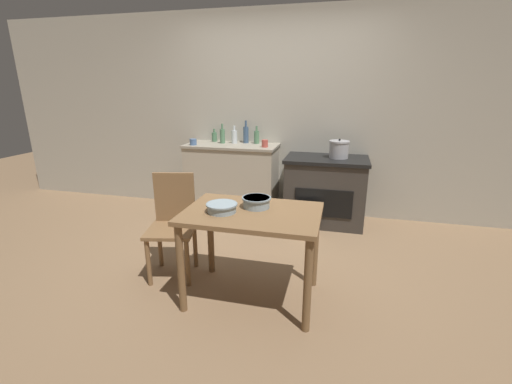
% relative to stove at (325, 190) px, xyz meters
% --- Properties ---
extents(ground_plane, '(14.00, 14.00, 0.00)m').
position_rel_stove_xyz_m(ground_plane, '(-0.66, -1.25, -0.41)').
color(ground_plane, '#896B4C').
extents(wall_back, '(8.00, 0.07, 2.55)m').
position_rel_stove_xyz_m(wall_back, '(-0.66, 0.34, 0.86)').
color(wall_back, '#B2AD9E').
rests_on(wall_back, ground_plane).
extents(counter_cabinet, '(1.18, 0.56, 0.92)m').
position_rel_stove_xyz_m(counter_cabinet, '(-1.21, 0.04, 0.05)').
color(counter_cabinet, '#B2A893').
rests_on(counter_cabinet, ground_plane).
extents(stove, '(0.97, 0.64, 0.82)m').
position_rel_stove_xyz_m(stove, '(0.00, 0.00, 0.00)').
color(stove, '#38332D').
rests_on(stove, ground_plane).
extents(work_table, '(1.02, 0.69, 0.74)m').
position_rel_stove_xyz_m(work_table, '(-0.46, -1.78, 0.21)').
color(work_table, olive).
rests_on(work_table, ground_plane).
extents(chair, '(0.48, 0.48, 0.90)m').
position_rel_stove_xyz_m(chair, '(-1.24, -1.56, 0.07)').
color(chair, olive).
rests_on(chair, ground_plane).
extents(flour_sack, '(0.27, 0.19, 0.38)m').
position_rel_stove_xyz_m(flour_sack, '(-0.17, -0.49, -0.22)').
color(flour_sack, beige).
rests_on(flour_sack, ground_plane).
extents(stock_pot, '(0.23, 0.23, 0.23)m').
position_rel_stove_xyz_m(stock_pot, '(0.13, 0.01, 0.51)').
color(stock_pot, '#A8A8AD').
rests_on(stock_pot, stove).
extents(mixing_bowl_large, '(0.23, 0.23, 0.07)m').
position_rel_stove_xyz_m(mixing_bowl_large, '(-0.67, -1.85, 0.36)').
color(mixing_bowl_large, '#93A8B2').
rests_on(mixing_bowl_large, work_table).
extents(mixing_bowl_small, '(0.22, 0.22, 0.08)m').
position_rel_stove_xyz_m(mixing_bowl_small, '(-0.45, -1.68, 0.37)').
color(mixing_bowl_small, '#93A8B2').
rests_on(mixing_bowl_small, work_table).
extents(bottle_far_left, '(0.07, 0.07, 0.22)m').
position_rel_stove_xyz_m(bottle_far_left, '(-0.91, 0.18, 0.60)').
color(bottle_far_left, '#517F5B').
rests_on(bottle_far_left, counter_cabinet).
extents(bottle_left, '(0.07, 0.07, 0.25)m').
position_rel_stove_xyz_m(bottle_left, '(-1.35, 0.11, 0.61)').
color(bottle_left, '#517F5B').
rests_on(bottle_left, counter_cabinet).
extents(bottle_mid_left, '(0.07, 0.07, 0.17)m').
position_rel_stove_xyz_m(bottle_mid_left, '(-1.50, 0.22, 0.58)').
color(bottle_mid_left, '#517F5B').
rests_on(bottle_mid_left, counter_cabinet).
extents(bottle_center_left, '(0.07, 0.07, 0.29)m').
position_rel_stove_xyz_m(bottle_center_left, '(-1.06, 0.20, 0.62)').
color(bottle_center_left, '#3D5675').
rests_on(bottle_center_left, counter_cabinet).
extents(bottle_center, '(0.08, 0.08, 0.23)m').
position_rel_stove_xyz_m(bottle_center, '(-1.20, 0.15, 0.60)').
color(bottle_center, silver).
rests_on(bottle_center, counter_cabinet).
extents(cup_center_right, '(0.08, 0.08, 0.09)m').
position_rel_stove_xyz_m(cup_center_right, '(-0.75, -0.06, 0.56)').
color(cup_center_right, '#B74C42').
rests_on(cup_center_right, counter_cabinet).
extents(cup_mid_right, '(0.09, 0.09, 0.08)m').
position_rel_stove_xyz_m(cup_mid_right, '(-1.66, -0.12, 0.55)').
color(cup_mid_right, '#4C6B99').
rests_on(cup_mid_right, counter_cabinet).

